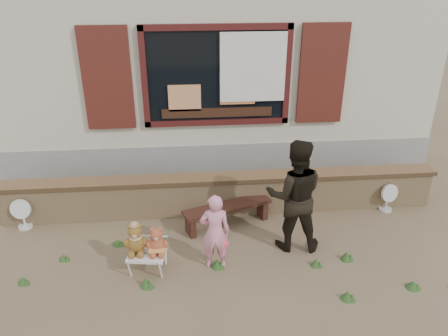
{
  "coord_description": "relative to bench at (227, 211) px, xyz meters",
  "views": [
    {
      "loc": [
        -0.53,
        -5.26,
        3.82
      ],
      "look_at": [
        0.0,
        0.6,
        1.0
      ],
      "focal_mm": 35.0,
      "sensor_mm": 36.0,
      "label": 1
    }
  ],
  "objects": [
    {
      "name": "ground",
      "position": [
        -0.05,
        -0.58,
        -0.26
      ],
      "size": [
        80.0,
        80.0,
        0.0
      ],
      "primitive_type": "plane",
      "color": "brown",
      "rests_on": "ground"
    },
    {
      "name": "shopfront",
      "position": [
        -0.05,
        3.91,
        1.73
      ],
      "size": [
        8.04,
        5.13,
        4.0
      ],
      "color": "#BAB497",
      "rests_on": "ground"
    },
    {
      "name": "brick_wall",
      "position": [
        -0.05,
        0.42,
        0.08
      ],
      "size": [
        7.1,
        0.36,
        0.67
      ],
      "color": "tan",
      "rests_on": "ground"
    },
    {
      "name": "bench",
      "position": [
        0.0,
        0.0,
        0.0
      ],
      "size": [
        1.44,
        0.76,
        0.36
      ],
      "rotation": [
        0.0,
        0.0,
        0.34
      ],
      "color": "black",
      "rests_on": "ground"
    },
    {
      "name": "folding_chair",
      "position": [
        -1.17,
        -1.01,
        0.01
      ],
      "size": [
        0.55,
        0.5,
        0.3
      ],
      "rotation": [
        0.0,
        0.0,
        -0.15
      ],
      "color": "silver",
      "rests_on": "ground"
    },
    {
      "name": "teddy_bear_left",
      "position": [
        -1.31,
        -0.99,
        0.26
      ],
      "size": [
        0.36,
        0.33,
        0.44
      ],
      "primitive_type": null,
      "rotation": [
        0.0,
        0.0,
        -0.15
      ],
      "color": "brown",
      "rests_on": "folding_chair"
    },
    {
      "name": "teddy_bear_right",
      "position": [
        -1.03,
        -1.03,
        0.23
      ],
      "size": [
        0.33,
        0.29,
        0.4
      ],
      "primitive_type": null,
      "rotation": [
        0.0,
        0.0,
        -0.15
      ],
      "color": "brown",
      "rests_on": "folding_chair"
    },
    {
      "name": "child",
      "position": [
        -0.26,
        -1.0,
        0.29
      ],
      "size": [
        0.42,
        0.29,
        1.11
      ],
      "primitive_type": "imported",
      "rotation": [
        0.0,
        0.0,
        3.08
      ],
      "color": "pink",
      "rests_on": "ground"
    },
    {
      "name": "adult",
      "position": [
        0.88,
        -0.62,
        0.57
      ],
      "size": [
        0.89,
        0.74,
        1.67
      ],
      "primitive_type": "imported",
      "rotation": [
        0.0,
        0.0,
        3.01
      ],
      "color": "black",
      "rests_on": "ground"
    },
    {
      "name": "fan_left",
      "position": [
        -3.18,
        0.22,
        -0.01
      ],
      "size": [
        0.32,
        0.22,
        0.51
      ],
      "rotation": [
        0.0,
        0.0,
        -0.07
      ],
      "color": "silver",
      "rests_on": "ground"
    },
    {
      "name": "fan_right",
      "position": [
        2.7,
        0.22,
        -0.02
      ],
      "size": [
        0.32,
        0.21,
        0.49
      ],
      "rotation": [
        0.0,
        0.0,
        0.25
      ],
      "color": "silver",
      "rests_on": "ground"
    },
    {
      "name": "grass_tufts",
      "position": [
        0.31,
        -1.25,
        -0.2
      ],
      "size": [
        5.72,
        1.59,
        0.15
      ],
      "color": "#2B4E1F",
      "rests_on": "ground"
    }
  ]
}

